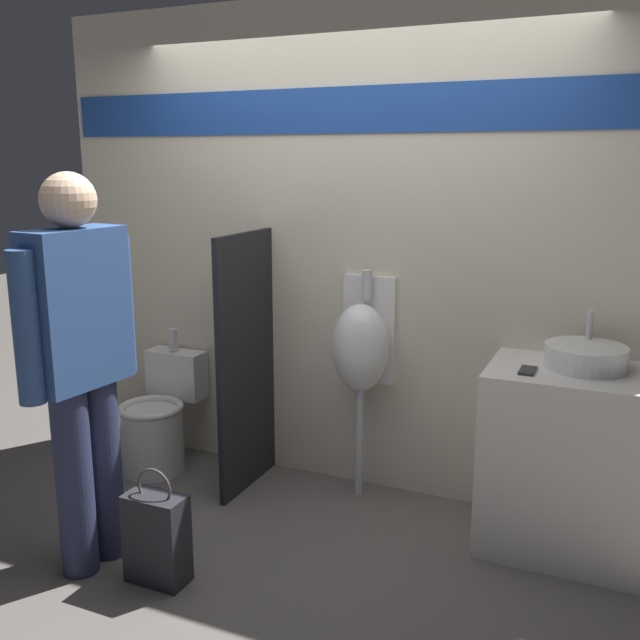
% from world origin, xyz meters
% --- Properties ---
extents(ground_plane, '(16.00, 16.00, 0.00)m').
position_xyz_m(ground_plane, '(0.00, 0.00, 0.00)').
color(ground_plane, '#5B5651').
extents(display_wall, '(3.70, 0.07, 2.70)m').
position_xyz_m(display_wall, '(0.00, 0.60, 1.36)').
color(display_wall, beige).
rests_on(display_wall, ground_plane).
extents(sink_counter, '(0.95, 0.56, 0.90)m').
position_xyz_m(sink_counter, '(1.32, 0.29, 0.45)').
color(sink_counter, silver).
rests_on(sink_counter, ground_plane).
extents(sink_basin, '(0.37, 0.37, 0.25)m').
position_xyz_m(sink_basin, '(1.27, 0.35, 0.96)').
color(sink_basin, white).
rests_on(sink_basin, sink_counter).
extents(cell_phone, '(0.07, 0.14, 0.01)m').
position_xyz_m(cell_phone, '(1.04, 0.18, 0.91)').
color(cell_phone, '#232328').
rests_on(cell_phone, sink_counter).
extents(divider_near_counter, '(0.03, 0.59, 1.47)m').
position_xyz_m(divider_near_counter, '(-0.50, 0.27, 0.73)').
color(divider_near_counter, black).
rests_on(divider_near_counter, ground_plane).
extents(urinal_near_counter, '(0.32, 0.28, 1.27)m').
position_xyz_m(urinal_near_counter, '(0.13, 0.44, 0.85)').
color(urinal_near_counter, silver).
rests_on(urinal_near_counter, ground_plane).
extents(toilet, '(0.39, 0.55, 0.83)m').
position_xyz_m(toilet, '(-1.12, 0.26, 0.29)').
color(toilet, white).
rests_on(toilet, ground_plane).
extents(person_in_vest, '(0.25, 0.63, 1.80)m').
position_xyz_m(person_in_vest, '(-0.75, -0.74, 1.00)').
color(person_in_vest, '#282D4C').
rests_on(person_in_vest, ground_plane).
extents(shopping_bag, '(0.27, 0.15, 0.54)m').
position_xyz_m(shopping_bag, '(-0.39, -0.74, 0.21)').
color(shopping_bag, '#232328').
rests_on(shopping_bag, ground_plane).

